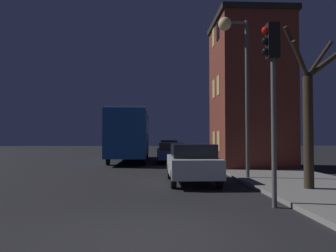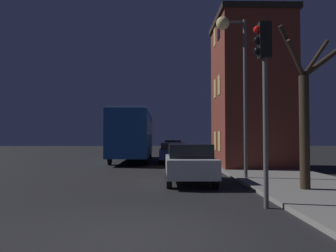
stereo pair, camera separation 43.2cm
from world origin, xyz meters
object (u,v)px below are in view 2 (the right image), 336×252
(bare_tree, at_px, (306,113))
(car_near_lane, at_px, (189,162))
(car_far_lane, at_px, (172,147))
(traffic_light, at_px, (264,75))
(car_mid_lane, at_px, (173,152))
(streetlamp, at_px, (233,55))
(bus, at_px, (133,132))

(bare_tree, xyz_separation_m, car_near_lane, (-3.49, 2.30, -1.72))
(car_near_lane, relative_size, car_far_lane, 0.86)
(bare_tree, relative_size, car_far_lane, 1.10)
(bare_tree, bearing_deg, traffic_light, -133.35)
(traffic_light, xyz_separation_m, car_mid_lane, (-1.81, 14.50, -2.56))
(traffic_light, bearing_deg, streetlamp, 86.29)
(traffic_light, height_order, car_near_lane, traffic_light)
(bare_tree, relative_size, car_mid_lane, 1.06)
(traffic_light, height_order, bus, traffic_light)
(traffic_light, xyz_separation_m, bus, (-4.69, 16.02, -1.17))
(traffic_light, distance_m, car_mid_lane, 14.83)
(car_mid_lane, bearing_deg, bare_tree, -72.97)
(car_near_lane, height_order, car_far_lane, car_near_lane)
(bus, relative_size, car_near_lane, 2.64)
(car_near_lane, bearing_deg, streetlamp, 20.42)
(streetlamp, bearing_deg, car_mid_lane, 102.80)
(traffic_light, xyz_separation_m, car_near_lane, (-1.50, 4.41, -2.52))
(car_far_lane, bearing_deg, traffic_light, -86.44)
(car_near_lane, relative_size, car_mid_lane, 0.83)
(streetlamp, xyz_separation_m, traffic_light, (-0.33, -5.09, -1.79))
(car_far_lane, bearing_deg, car_mid_lane, -91.63)
(streetlamp, xyz_separation_m, car_far_lane, (-1.85, 19.39, -4.31))
(car_near_lane, bearing_deg, car_mid_lane, 91.71)
(car_far_lane, bearing_deg, car_near_lane, -89.95)
(streetlamp, distance_m, bare_tree, 4.28)
(traffic_light, bearing_deg, bare_tree, 46.65)
(streetlamp, relative_size, bare_tree, 1.30)
(bare_tree, distance_m, car_mid_lane, 13.08)
(streetlamp, xyz_separation_m, bare_tree, (1.66, -2.99, -2.58))
(streetlamp, distance_m, car_far_lane, 19.95)
(streetlamp, bearing_deg, car_near_lane, -159.58)
(bare_tree, xyz_separation_m, car_far_lane, (-3.51, 22.38, -1.73))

